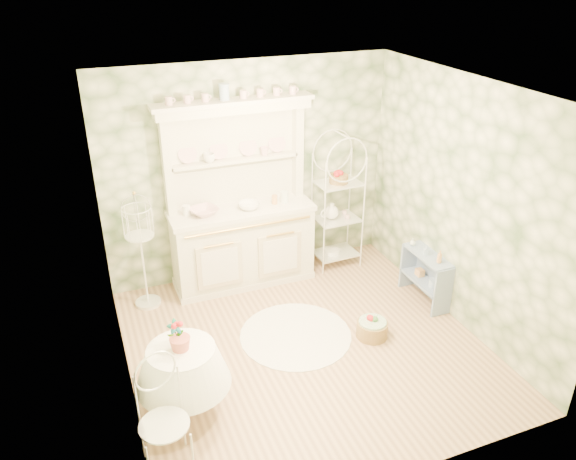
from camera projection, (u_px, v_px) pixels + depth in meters
name	position (u px, v px, depth m)	size (l,w,h in m)	color
floor	(305.00, 346.00, 5.98)	(3.60, 3.60, 0.00)	tan
ceiling	(310.00, 91.00, 4.78)	(3.60, 3.60, 0.00)	white
wall_left	(114.00, 268.00, 4.79)	(3.60, 3.60, 0.00)	beige
wall_right	(462.00, 205.00, 5.98)	(3.60, 3.60, 0.00)	beige
wall_back	(249.00, 172.00, 6.88)	(3.60, 3.60, 0.00)	beige
wall_front	(410.00, 341.00, 3.88)	(3.60, 3.60, 0.00)	beige
kitchen_dresser	(241.00, 198.00, 6.67)	(1.87, 0.61, 2.29)	silver
bakers_rack	(338.00, 197.00, 7.17)	(0.60, 0.43, 1.93)	white
side_shelf	(425.00, 279.00, 6.67)	(0.24, 0.66, 0.56)	#7D93B8
round_table	(184.00, 382.00, 4.97)	(0.64, 0.64, 0.70)	white
cafe_chair	(164.00, 426.00, 4.39)	(0.39, 0.39, 0.87)	white
birdcage_stand	(141.00, 248.00, 6.36)	(0.36, 0.36, 1.52)	white
floor_basket	(372.00, 327.00, 6.08)	(0.39, 0.39, 0.25)	olive
lace_rug	(296.00, 335.00, 6.14)	(1.22, 1.22, 0.01)	white
bowl_floral	(204.00, 214.00, 6.57)	(0.32, 0.32, 0.08)	white
bowl_white	(249.00, 208.00, 6.72)	(0.26, 0.26, 0.08)	white
cup_left	(209.00, 160.00, 6.50)	(0.13, 0.13, 0.11)	white
cup_right	(264.00, 153.00, 6.72)	(0.11, 0.11, 0.10)	white
potted_geranium	(176.00, 334.00, 4.77)	(0.14, 0.10, 0.27)	#3F7238
bottle_amber	(439.00, 257.00, 6.32)	(0.06, 0.06, 0.15)	tan
bottle_blue	(426.00, 252.00, 6.50)	(0.05, 0.05, 0.11)	#97B2D2
bottle_glass	(413.00, 243.00, 6.71)	(0.07, 0.07, 0.09)	silver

